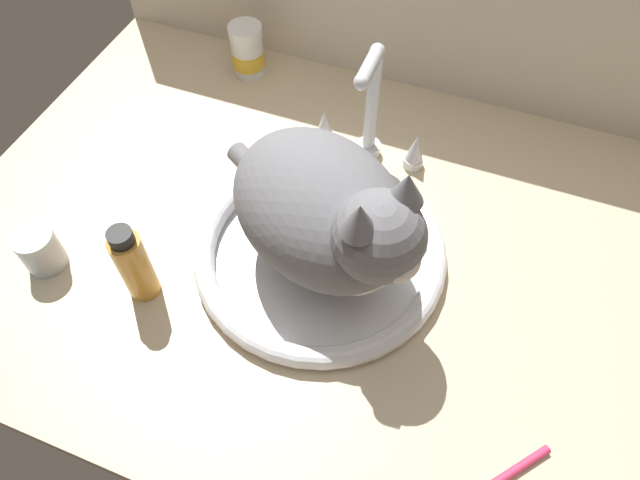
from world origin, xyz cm
name	(u,v)px	position (x,y,z in cm)	size (l,w,h in cm)	color
countertop	(346,255)	(0.00, 0.00, 1.50)	(117.01, 76.14, 3.00)	#CCB793
backsplash_wall	(433,4)	(0.00, 39.27, 18.55)	(117.01, 2.40, 37.10)	beige
sink_basin	(320,251)	(-3.17, -2.43, 4.32)	(35.40, 35.40, 2.95)	white
faucet	(370,119)	(-3.17, 18.63, 10.85)	(18.26, 9.86, 20.65)	silver
cat	(330,214)	(-1.52, -3.42, 14.70)	(34.90, 30.38, 21.26)	slate
metal_jar	(40,250)	(-38.54, -17.17, 6.19)	(5.55, 5.55, 6.35)	#B2B5BA
amber_bottle	(134,264)	(-23.54, -15.99, 9.14)	(4.17, 4.17, 13.00)	gold
pill_bottle	(248,52)	(-29.79, 31.05, 7.39)	(5.90, 5.90, 9.45)	white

